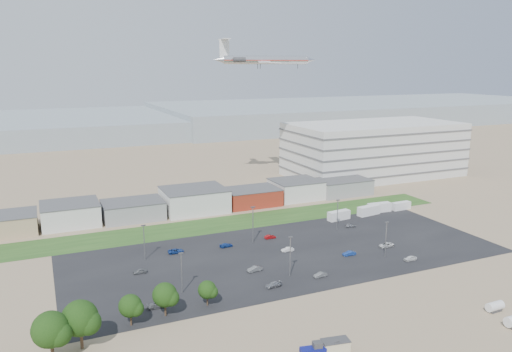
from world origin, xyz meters
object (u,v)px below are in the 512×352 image
parked_car_11 (270,237)px  parked_car_9 (176,251)px  tree_far_left (51,333)px  parked_car_6 (226,245)px  telehandler (313,350)px  parked_car_1 (349,253)px  parked_car_13 (320,275)px  parked_car_4 (255,269)px  parked_car_8 (351,225)px  parked_car_2 (410,258)px  parked_car_3 (273,285)px  airliner (266,60)px  parked_car_5 (140,271)px  portable_shed (335,346)px  parked_car_10 (156,305)px  parked_car_7 (288,249)px  parked_car_0 (386,245)px  box_trailer_a (339,215)px  storage_tank_nw (495,306)px

parked_car_11 → parked_car_9: bearing=89.2°
tree_far_left → parked_car_6: 63.13m
telehandler → parked_car_1: size_ratio=1.95×
parked_car_9 → parked_car_13: size_ratio=1.25×
parked_car_4 → parked_car_8: (42.73, 20.16, -0.07)m
tree_far_left → parked_car_13: size_ratio=2.95×
parked_car_2 → parked_car_3: size_ratio=0.90×
parked_car_3 → parked_car_11: size_ratio=1.19×
airliner → parked_car_5: 119.22m
parked_car_2 → parked_car_9: (-56.19, 30.63, -0.01)m
airliner → parked_car_6: bearing=-114.6°
portable_shed → parked_car_6: bearing=98.6°
parked_car_5 → parked_car_6: size_ratio=0.85×
tree_far_left → parked_car_8: 100.39m
parked_car_10 → airliner: bearing=-36.2°
parked_car_7 → parked_car_6: bearing=-121.9°
parked_car_5 → parked_car_7: size_ratio=0.94×
parked_car_2 → parked_car_9: 63.99m
parked_car_1 → parked_car_11: parked_car_1 is taller
portable_shed → telehandler: telehandler is taller
parked_car_0 → parked_car_13: size_ratio=1.28×
parked_car_9 → parked_car_5: bearing=133.7°
box_trailer_a → parked_car_0: size_ratio=1.81×
telehandler → parked_car_4: (5.96, 39.56, -0.86)m
parked_car_6 → parked_car_11: bearing=-90.1°
parked_car_5 → parked_car_9: bearing=133.6°
parked_car_1 → parked_car_7: size_ratio=1.05×
parked_car_8 → tree_far_left: bearing=122.0°
portable_shed → parked_car_2: size_ratio=1.38×
parked_car_6 → airliner: bearing=-38.2°
telehandler → parked_car_10: 36.99m
parked_car_2 → parked_car_4: (-41.09, 10.18, 0.03)m
parked_car_3 → telehandler: bearing=-19.4°
parked_car_10 → parked_car_13: 40.84m
parked_car_10 → telehandler: bearing=-144.8°
telehandler → parked_car_9: telehandler is taller
box_trailer_a → parked_car_7: size_ratio=2.29×
telehandler → parked_car_0: 62.34m
parked_car_10 → parked_car_3: bearing=-92.0°
parked_car_0 → parked_car_3: bearing=-77.8°
telehandler → airliner: size_ratio=0.16×
parked_car_11 → tree_far_left: bearing=122.7°
telehandler → parked_car_6: (5.40, 58.85, -0.95)m
storage_tank_nw → parked_car_2: bearing=84.5°
portable_shed → parked_car_13: 33.49m
parked_car_1 → portable_shed: bearing=-34.7°
parked_car_3 → parked_car_11: parked_car_3 is taller
portable_shed → parked_car_2: portable_shed is taller
parked_car_3 → parked_car_4: bearing=174.3°
parked_car_5 → parked_car_10: (-0.45, -19.87, -0.01)m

